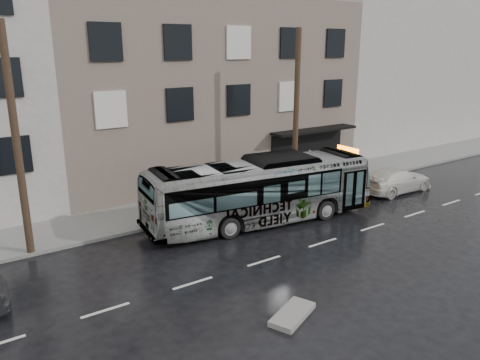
% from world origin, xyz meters
% --- Properties ---
extents(ground, '(120.00, 120.00, 0.00)m').
position_xyz_m(ground, '(0.00, 0.00, 0.00)').
color(ground, black).
rests_on(ground, ground).
extents(sidewalk, '(90.00, 3.60, 0.15)m').
position_xyz_m(sidewalk, '(0.00, 4.90, 0.07)').
color(sidewalk, gray).
rests_on(sidewalk, ground).
extents(building_taupe, '(20.00, 12.00, 11.00)m').
position_xyz_m(building_taupe, '(5.00, 12.70, 5.50)').
color(building_taupe, gray).
rests_on(building_taupe, ground).
extents(building_filler, '(18.00, 12.00, 12.00)m').
position_xyz_m(building_filler, '(24.00, 12.70, 6.00)').
color(building_filler, beige).
rests_on(building_filler, ground).
extents(utility_pole_front, '(0.30, 0.30, 9.00)m').
position_xyz_m(utility_pole_front, '(6.50, 3.30, 4.65)').
color(utility_pole_front, '#463323').
rests_on(utility_pole_front, sidewalk).
extents(utility_pole_rear, '(0.30, 0.30, 9.00)m').
position_xyz_m(utility_pole_rear, '(-7.50, 3.30, 4.65)').
color(utility_pole_rear, '#463323').
rests_on(utility_pole_rear, sidewalk).
extents(sign_post, '(0.06, 0.06, 2.40)m').
position_xyz_m(sign_post, '(7.60, 3.30, 1.35)').
color(sign_post, slate).
rests_on(sign_post, sidewalk).
extents(bus, '(11.61, 4.14, 3.16)m').
position_xyz_m(bus, '(2.46, 1.06, 1.58)').
color(bus, '#B2B2B2').
rests_on(bus, ground).
extents(white_sedan, '(4.92, 2.05, 1.42)m').
position_xyz_m(white_sedan, '(11.95, 0.58, 0.71)').
color(white_sedan, silver).
rests_on(white_sedan, ground).
extents(slush_pile, '(1.97, 1.45, 0.18)m').
position_xyz_m(slush_pile, '(-1.67, -6.18, 0.09)').
color(slush_pile, gray).
rests_on(slush_pile, ground).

